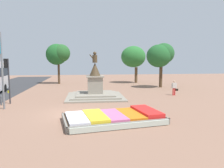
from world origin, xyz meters
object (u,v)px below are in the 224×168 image
object	(u,v)px
statue_monument	(95,90)
banner_pole	(2,69)
kerb_bollard_north	(1,100)
traffic_light_mid_block	(7,73)
flower_planter	(115,118)
pedestrian_with_handbag	(174,87)

from	to	relation	value
statue_monument	banner_pole	size ratio (longest dim) A/B	0.96
statue_monument	kerb_bollard_north	bearing A→B (deg)	-161.07
traffic_light_mid_block	kerb_bollard_north	xyz separation A→B (m)	(-0.43, -0.52, -2.24)
flower_planter	pedestrian_with_handbag	bearing A→B (deg)	49.94
traffic_light_mid_block	kerb_bollard_north	bearing A→B (deg)	-130.08
traffic_light_mid_block	pedestrian_with_handbag	size ratio (longest dim) A/B	2.47
flower_planter	statue_monument	size ratio (longest dim) A/B	1.15
statue_monument	pedestrian_with_handbag	xyz separation A→B (m)	(8.45, 0.30, 0.09)
statue_monument	kerb_bollard_north	xyz separation A→B (m)	(-8.02, -2.75, -0.36)
statue_monument	banner_pole	world-z (taller)	banner_pole
banner_pole	statue_monument	bearing A→B (deg)	31.34
statue_monument	pedestrian_with_handbag	world-z (taller)	statue_monument
flower_planter	kerb_bollard_north	xyz separation A→B (m)	(-8.85, 6.00, 0.18)
kerb_bollard_north	traffic_light_mid_block	bearing A→B (deg)	49.92
traffic_light_mid_block	banner_pole	size ratio (longest dim) A/B	0.66
flower_planter	traffic_light_mid_block	world-z (taller)	traffic_light_mid_block
flower_planter	kerb_bollard_north	bearing A→B (deg)	145.86
kerb_bollard_north	statue_monument	bearing A→B (deg)	18.93
kerb_bollard_north	pedestrian_with_handbag	bearing A→B (deg)	10.50
traffic_light_mid_block	pedestrian_with_handbag	world-z (taller)	traffic_light_mid_block
banner_pole	kerb_bollard_north	distance (m)	3.25
banner_pole	pedestrian_with_handbag	size ratio (longest dim) A/B	3.73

